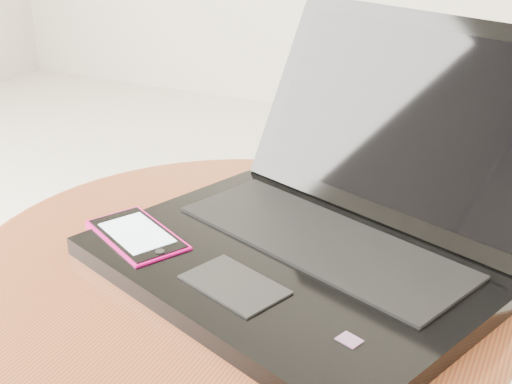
% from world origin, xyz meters
% --- Properties ---
extents(table, '(0.60, 0.60, 0.48)m').
position_xyz_m(table, '(0.07, 0.07, 0.38)').
color(table, '#57321B').
rests_on(table, ground).
extents(laptop, '(0.50, 0.49, 0.24)m').
position_xyz_m(laptop, '(0.15, 0.11, 0.52)').
color(laptop, black).
rests_on(laptop, table).
extents(phone_black, '(0.12, 0.10, 0.01)m').
position_xyz_m(phone_black, '(-0.02, 0.07, 0.48)').
color(phone_black, black).
rests_on(phone_black, table).
extents(phone_pink, '(0.14, 0.12, 0.02)m').
position_xyz_m(phone_pink, '(-0.04, 0.03, 0.50)').
color(phone_pink, '#EA077B').
rests_on(phone_pink, phone_black).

